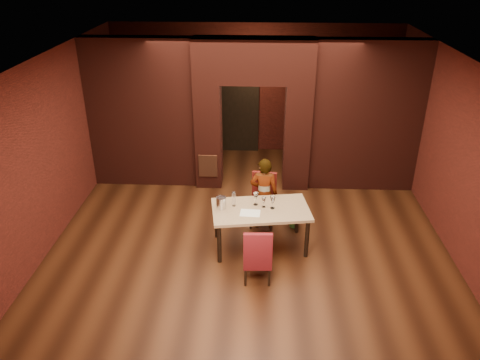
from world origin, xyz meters
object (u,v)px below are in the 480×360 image
object	(u,v)px
water_bottle	(234,199)
potted_plant	(295,217)
wine_glass_c	(273,202)
wine_glass_b	(264,202)
chair_near	(257,253)
wine_bucket	(221,203)
person_seated	(264,194)
dining_table	(260,228)
wine_glass_a	(256,199)
chair_far	(263,201)

from	to	relation	value
water_bottle	potted_plant	distance (m)	1.46
wine_glass_c	potted_plant	xyz separation A→B (m)	(0.45, 0.68, -0.69)
wine_glass_b	chair_near	bearing A→B (deg)	-95.35
chair_near	wine_glass_b	size ratio (longest dim) A/B	5.19
wine_glass_c	wine_bucket	bearing A→B (deg)	-177.47
chair_near	person_seated	size ratio (longest dim) A/B	0.69
person_seated	wine_glass_b	size ratio (longest dim) A/B	7.56
wine_glass_b	person_seated	bearing A→B (deg)	89.74
wine_glass_b	wine_bucket	distance (m)	0.73
person_seated	water_bottle	bearing A→B (deg)	51.60
dining_table	water_bottle	distance (m)	0.71
wine_glass_a	water_bottle	bearing A→B (deg)	-172.30
wine_glass_b	wine_bucket	world-z (taller)	wine_bucket
chair_far	wine_glass_c	distance (m)	0.83
chair_far	wine_glass_a	distance (m)	0.74
wine_glass_b	wine_glass_c	world-z (taller)	wine_glass_c
wine_glass_b	wine_bucket	size ratio (longest dim) A/B	0.89
chair_far	chair_near	distance (m)	1.65
person_seated	wine_glass_c	xyz separation A→B (m)	(0.15, -0.64, 0.18)
person_seated	wine_glass_c	world-z (taller)	person_seated
wine_bucket	water_bottle	bearing A→B (deg)	24.06
wine_glass_a	potted_plant	distance (m)	1.16
wine_glass_a	wine_glass_b	world-z (taller)	wine_glass_a
wine_bucket	dining_table	bearing A→B (deg)	1.08
wine_bucket	water_bottle	xyz separation A→B (m)	(0.21, 0.09, 0.03)
chair_near	wine_glass_c	world-z (taller)	wine_glass_c
person_seated	potted_plant	bearing A→B (deg)	-172.52
wine_glass_a	water_bottle	size ratio (longest dim) A/B	0.85
dining_table	chair_far	distance (m)	0.76
potted_plant	wine_glass_a	bearing A→B (deg)	-142.15
wine_glass_a	wine_bucket	distance (m)	0.60
dining_table	person_seated	bearing A→B (deg)	76.68
wine_glass_b	chair_far	bearing A→B (deg)	91.27
chair_far	person_seated	distance (m)	0.22
chair_near	person_seated	world-z (taller)	person_seated
wine_glass_c	water_bottle	xyz separation A→B (m)	(-0.67, 0.05, 0.02)
person_seated	wine_glass_a	world-z (taller)	person_seated
water_bottle	chair_near	bearing A→B (deg)	-66.56
chair_far	potted_plant	bearing A→B (deg)	3.52
chair_near	water_bottle	bearing A→B (deg)	-68.71
wine_glass_a	wine_bucket	bearing A→B (deg)	-166.17
dining_table	wine_glass_a	world-z (taller)	wine_glass_a
water_bottle	potted_plant	bearing A→B (deg)	29.23
wine_glass_b	water_bottle	size ratio (longest dim) A/B	0.69
chair_near	wine_glass_a	world-z (taller)	wine_glass_a
dining_table	chair_near	size ratio (longest dim) A/B	1.70
wine_bucket	potted_plant	bearing A→B (deg)	28.44
wine_glass_c	wine_bucket	size ratio (longest dim) A/B	1.10
chair_near	wine_glass_a	distance (m)	1.11
wine_glass_b	wine_glass_c	size ratio (longest dim) A/B	0.81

